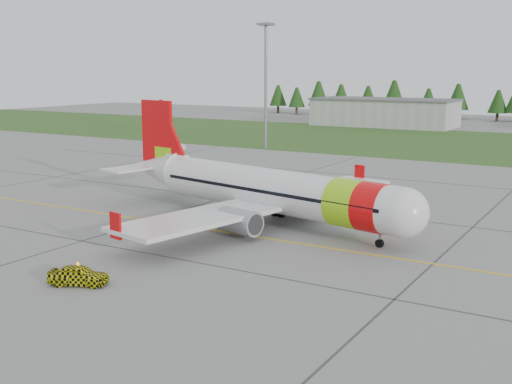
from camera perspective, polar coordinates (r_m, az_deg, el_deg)
The scene contains 8 objects.
ground at distance 42.33m, azimuth -0.80°, elevation -7.12°, with size 320.00×320.00×0.00m, color gray.
aircraft at distance 54.78m, azimuth 0.99°, elevation 0.16°, with size 32.90×30.81×10.07m.
follow_me_car at distance 40.84m, azimuth -15.59°, elevation -5.49°, with size 1.49×1.26×3.71m, color yellow.
service_van at distance 103.39m, azimuth -7.25°, elevation 4.67°, with size 1.45×1.37×4.15m, color silver.
grass_strip at distance 118.91m, azimuth 20.41°, elevation 3.88°, with size 320.00×50.00×0.03m, color #30561E.
taxi_guideline at distance 49.04m, azimuth 4.11°, elevation -4.61°, with size 120.00×0.25×0.02m, color gold.
hangar_west at distance 153.40m, azimuth 11.33°, elevation 6.89°, with size 32.00×14.00×6.00m, color #A8A8A3.
floodlight_mast at distance 106.52m, azimuth 0.87°, elevation 9.21°, with size 0.50×0.50×20.00m, color slate.
Camera 1 is at (21.11, -34.29, 13.07)m, focal length 45.00 mm.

